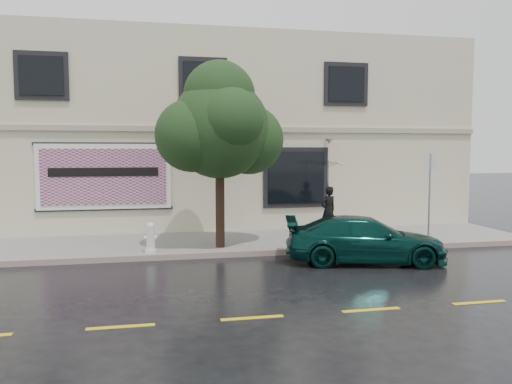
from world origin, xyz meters
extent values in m
plane|color=black|center=(0.00, 0.00, 0.00)|extent=(90.00, 90.00, 0.00)
cube|color=gray|center=(0.00, 3.25, 0.07)|extent=(20.00, 3.50, 0.15)
cube|color=gray|center=(0.00, 1.50, 0.07)|extent=(20.00, 0.18, 0.16)
cube|color=gold|center=(0.00, -3.50, 0.01)|extent=(19.00, 0.12, 0.01)
cube|color=beige|center=(0.00, 9.00, 3.50)|extent=(20.00, 8.00, 7.00)
cube|color=#9E9984|center=(0.00, 4.96, 3.60)|extent=(20.00, 0.12, 0.18)
cube|color=black|center=(3.20, 4.96, 1.95)|extent=(2.30, 0.10, 2.10)
cube|color=black|center=(3.20, 4.90, 1.95)|extent=(2.00, 0.05, 1.80)
cube|color=black|center=(-5.00, 4.90, 5.20)|extent=(1.30, 0.05, 1.20)
cube|color=black|center=(0.00, 4.90, 5.20)|extent=(1.30, 0.05, 1.20)
cube|color=black|center=(5.00, 4.90, 5.20)|extent=(1.30, 0.05, 1.20)
cube|color=white|center=(-3.20, 4.93, 2.05)|extent=(4.20, 0.06, 2.10)
cube|color=orange|center=(-3.20, 4.89, 2.05)|extent=(3.90, 0.04, 1.80)
cube|color=black|center=(-3.20, 4.96, 1.00)|extent=(4.30, 0.10, 0.10)
cube|color=black|center=(-3.20, 4.96, 3.10)|extent=(4.30, 0.10, 0.10)
cube|color=black|center=(-3.20, 4.86, 2.20)|extent=(3.40, 0.02, 0.28)
imported|color=#072E29|center=(3.69, 0.16, 0.59)|extent=(4.39, 2.70, 1.19)
imported|color=black|center=(3.92, 3.63, 0.94)|extent=(0.67, 0.54, 1.57)
imported|color=black|center=(3.92, 3.63, 2.09)|extent=(1.17, 1.17, 0.74)
cylinder|color=#342417|center=(0.18, 2.20, 1.33)|extent=(0.26, 0.26, 2.36)
sphere|color=black|center=(0.18, 2.20, 3.49)|extent=(2.79, 2.79, 2.79)
cylinder|color=silver|center=(-1.75, 1.80, 0.19)|extent=(0.32, 0.32, 0.08)
cylinder|color=silver|center=(-1.75, 1.80, 0.52)|extent=(0.23, 0.23, 0.58)
sphere|color=silver|center=(-1.75, 1.80, 0.85)|extent=(0.23, 0.23, 0.23)
cylinder|color=silver|center=(-1.75, 1.80, 0.55)|extent=(0.34, 0.11, 0.11)
cylinder|color=gray|center=(6.39, 1.70, 1.48)|extent=(0.06, 0.06, 2.66)
cube|color=silver|center=(6.39, 1.70, 2.55)|extent=(0.33, 0.07, 0.43)
camera|label=1|loc=(-1.61, -11.74, 2.89)|focal=35.00mm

